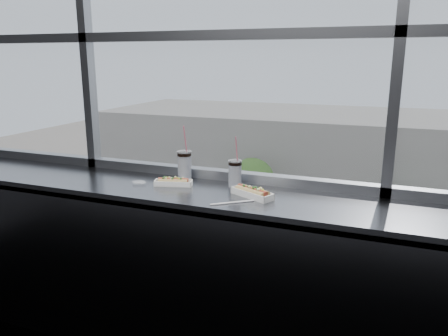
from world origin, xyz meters
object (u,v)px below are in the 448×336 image
(hotdog_tray_left, at_px, (173,182))
(soda_cup_left, at_px, (184,164))
(car_near_b, at_px, (233,297))
(pedestrian_b, at_px, (333,228))
(wrapper, at_px, (139,182))
(tree_center, at_px, (398,207))
(soda_cup_right, at_px, (235,172))
(tree_left, at_px, (252,181))
(car_far_b, at_px, (382,254))
(hotdog_tray_right, at_px, (252,192))
(car_near_c, at_px, (347,322))
(loose_straw, at_px, (233,203))

(hotdog_tray_left, height_order, soda_cup_left, soda_cup_left)
(car_near_b, distance_m, pedestrian_b, 12.05)
(wrapper, distance_m, tree_center, 29.83)
(wrapper, distance_m, car_near_b, 20.34)
(soda_cup_right, height_order, pedestrian_b, soda_cup_right)
(wrapper, relative_size, tree_left, 0.02)
(soda_cup_left, xyz_separation_m, car_far_b, (1.36, 24.09, -11.03))
(pedestrian_b, bearing_deg, wrapper, 3.76)
(hotdog_tray_right, xyz_separation_m, pedestrian_b, (-2.57, 27.84, -11.07))
(hotdog_tray_right, xyz_separation_m, tree_left, (-8.87, 28.29, -8.36))
(soda_cup_right, relative_size, car_far_b, 0.05)
(hotdog_tray_left, distance_m, soda_cup_right, 0.39)
(hotdog_tray_left, xyz_separation_m, wrapper, (-0.22, -0.05, -0.01))
(hotdog_tray_left, height_order, hotdog_tray_right, hotdog_tray_right)
(soda_cup_right, relative_size, car_near_c, 0.05)
(hotdog_tray_right, bearing_deg, soda_cup_right, 163.11)
(hotdog_tray_right, relative_size, soda_cup_left, 0.78)
(soda_cup_left, distance_m, car_near_c, 19.57)
(car_near_b, bearing_deg, car_far_b, -44.42)
(wrapper, bearing_deg, hotdog_tray_left, 12.84)
(hotdog_tray_right, distance_m, tree_center, 29.78)
(hotdog_tray_left, height_order, tree_left, hotdog_tray_left)
(soda_cup_right, height_order, tree_center, soda_cup_right)
(car_near_b, distance_m, car_far_b, 10.53)
(car_near_c, height_order, tree_left, tree_left)
(soda_cup_right, bearing_deg, hotdog_tray_left, -163.16)
(wrapper, xyz_separation_m, car_near_b, (-5.27, 16.30, -10.97))
(tree_left, bearing_deg, hotdog_tray_left, -73.54)
(loose_straw, relative_size, pedestrian_b, 0.12)
(car_near_b, relative_size, tree_center, 1.48)
(wrapper, height_order, tree_left, wrapper)
(car_near_b, xyz_separation_m, pedestrian_b, (3.44, 11.55, -0.09))
(car_near_c, bearing_deg, hotdog_tray_right, 179.16)
(car_near_c, bearing_deg, tree_center, -11.81)
(hotdog_tray_left, distance_m, car_far_b, 26.64)
(tree_center, bearing_deg, loose_straw, -93.40)
(soda_cup_left, height_order, car_near_b, soda_cup_left)
(hotdog_tray_left, height_order, car_near_c, hotdog_tray_left)
(hotdog_tray_left, distance_m, tree_center, 29.77)
(wrapper, distance_m, pedestrian_b, 30.02)
(wrapper, bearing_deg, car_near_c, 88.81)
(car_near_b, bearing_deg, tree_center, -36.32)
(hotdog_tray_left, xyz_separation_m, car_far_b, (1.36, 24.25, -10.95))
(pedestrian_b, bearing_deg, tree_center, 96.09)
(loose_straw, xyz_separation_m, tree_center, (1.69, 28.44, -9.13))
(soda_cup_left, xyz_separation_m, car_near_c, (0.12, 16.09, -11.14))
(car_near_b, xyz_separation_m, tree_center, (7.63, 12.00, 1.83))
(tree_center, bearing_deg, car_near_c, -99.57)
(hotdog_tray_right, distance_m, pedestrian_b, 30.07)
(car_near_b, bearing_deg, wrapper, -165.94)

